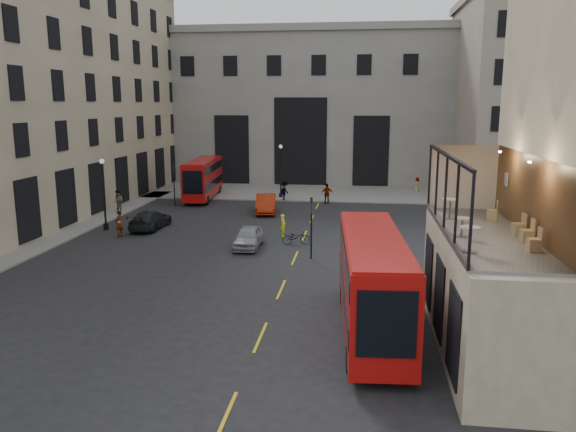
# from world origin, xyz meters

# --- Properties ---
(ground) EXTENTS (140.00, 140.00, 0.00)m
(ground) POSITION_xyz_m (0.00, 0.00, 0.00)
(ground) COLOR black
(ground) RESTS_ON ground
(host_frontage) EXTENTS (3.00, 11.00, 4.50)m
(host_frontage) POSITION_xyz_m (6.50, 0.00, 2.25)
(host_frontage) COLOR #C5B594
(host_frontage) RESTS_ON ground
(cafe_floor) EXTENTS (3.00, 10.00, 0.10)m
(cafe_floor) POSITION_xyz_m (6.50, 0.00, 4.55)
(cafe_floor) COLOR slate
(cafe_floor) RESTS_ON host_frontage
(gateway) EXTENTS (35.00, 10.60, 18.00)m
(gateway) POSITION_xyz_m (-5.00, 47.99, 9.39)
(gateway) COLOR gray
(gateway) RESTS_ON ground
(building_right) EXTENTS (16.60, 18.60, 20.00)m
(building_right) POSITION_xyz_m (20.00, 39.97, 10.39)
(building_right) COLOR #9F9280
(building_right) RESTS_ON ground
(pavement_far) EXTENTS (40.00, 12.00, 0.12)m
(pavement_far) POSITION_xyz_m (-6.00, 38.00, 0.06)
(pavement_far) COLOR slate
(pavement_far) RESTS_ON ground
(traffic_light_near) EXTENTS (0.16, 0.20, 3.80)m
(traffic_light_near) POSITION_xyz_m (-1.00, 12.00, 2.42)
(traffic_light_near) COLOR black
(traffic_light_near) RESTS_ON ground
(traffic_light_far) EXTENTS (0.16, 0.20, 3.80)m
(traffic_light_far) POSITION_xyz_m (-15.00, 28.00, 2.42)
(traffic_light_far) COLOR black
(traffic_light_far) RESTS_ON ground
(street_lamp_a) EXTENTS (0.36, 0.36, 5.33)m
(street_lamp_a) POSITION_xyz_m (-17.00, 18.00, 2.39)
(street_lamp_a) COLOR black
(street_lamp_a) RESTS_ON ground
(street_lamp_b) EXTENTS (0.36, 0.36, 5.33)m
(street_lamp_b) POSITION_xyz_m (-6.00, 34.00, 2.39)
(street_lamp_b) COLOR black
(street_lamp_b) RESTS_ON ground
(bus_near) EXTENTS (3.03, 10.43, 4.11)m
(bus_near) POSITION_xyz_m (2.46, 1.13, 2.31)
(bus_near) COLOR #A90E0B
(bus_near) RESTS_ON ground
(bus_far) EXTENTS (2.99, 9.89, 3.89)m
(bus_far) POSITION_xyz_m (-13.60, 32.72, 2.18)
(bus_far) COLOR #A60C0B
(bus_far) RESTS_ON ground
(car_a) EXTENTS (1.76, 4.12, 1.39)m
(car_a) POSITION_xyz_m (-5.34, 14.20, 0.69)
(car_a) COLOR gray
(car_a) RESTS_ON ground
(car_b) EXTENTS (2.31, 4.96, 1.57)m
(car_b) POSITION_xyz_m (-6.20, 26.20, 0.79)
(car_b) COLOR #972209
(car_b) RESTS_ON ground
(car_c) EXTENTS (2.09, 4.86, 1.40)m
(car_c) POSITION_xyz_m (-13.81, 18.77, 0.70)
(car_c) COLOR black
(car_c) RESTS_ON ground
(bicycle) EXTENTS (1.91, 1.00, 0.96)m
(bicycle) POSITION_xyz_m (-2.32, 15.47, 0.48)
(bicycle) COLOR gray
(bicycle) RESTS_ON ground
(cyclist) EXTENTS (0.46, 0.63, 1.61)m
(cyclist) POSITION_xyz_m (-3.49, 17.60, 0.80)
(cyclist) COLOR #F4FC1A
(cyclist) RESTS_ON ground
(pedestrian_a) EXTENTS (1.14, 1.02, 1.92)m
(pedestrian_a) POSITION_xyz_m (-19.00, 24.79, 0.96)
(pedestrian_a) COLOR gray
(pedestrian_a) RESTS_ON ground
(pedestrian_b) EXTENTS (1.10, 1.39, 1.89)m
(pedestrian_b) POSITION_xyz_m (-5.37, 32.24, 0.94)
(pedestrian_b) COLOR gray
(pedestrian_b) RESTS_ON ground
(pedestrian_c) EXTENTS (1.20, 0.74, 1.91)m
(pedestrian_c) POSITION_xyz_m (-1.21, 31.43, 0.95)
(pedestrian_c) COLOR gray
(pedestrian_c) RESTS_ON ground
(pedestrian_d) EXTENTS (0.62, 0.85, 1.61)m
(pedestrian_d) POSITION_xyz_m (7.92, 39.52, 0.81)
(pedestrian_d) COLOR gray
(pedestrian_d) RESTS_ON ground
(pedestrian_e) EXTENTS (0.58, 0.77, 1.90)m
(pedestrian_e) POSITION_xyz_m (-15.00, 15.89, 0.95)
(pedestrian_e) COLOR gray
(pedestrian_e) RESTS_ON ground
(cafe_table_near) EXTENTS (0.67, 0.67, 0.84)m
(cafe_table_near) POSITION_xyz_m (5.40, -2.90, 5.15)
(cafe_table_near) COLOR beige
(cafe_table_near) RESTS_ON cafe_floor
(cafe_table_mid) EXTENTS (0.56, 0.56, 0.70)m
(cafe_table_mid) POSITION_xyz_m (5.54, -0.70, 5.06)
(cafe_table_mid) COLOR beige
(cafe_table_mid) RESTS_ON cafe_floor
(cafe_table_far) EXTENTS (0.67, 0.67, 0.84)m
(cafe_table_far) POSITION_xyz_m (5.60, 2.58, 5.15)
(cafe_table_far) COLOR beige
(cafe_table_far) RESTS_ON cafe_floor
(cafe_chair_a) EXTENTS (0.42, 0.42, 0.79)m
(cafe_chair_a) POSITION_xyz_m (7.51, -2.52, 4.84)
(cafe_chair_a) COLOR tan
(cafe_chair_a) RESTS_ON cafe_floor
(cafe_chair_b) EXTENTS (0.43, 0.43, 0.82)m
(cafe_chair_b) POSITION_xyz_m (7.64, -1.27, 4.85)
(cafe_chair_b) COLOR tan
(cafe_chair_b) RESTS_ON cafe_floor
(cafe_chair_c) EXTENTS (0.45, 0.45, 0.80)m
(cafe_chair_c) POSITION_xyz_m (7.66, -0.13, 4.84)
(cafe_chair_c) COLOR tan
(cafe_chair_c) RESTS_ON cafe_floor
(cafe_chair_d) EXTENTS (0.48, 0.48, 0.82)m
(cafe_chair_d) POSITION_xyz_m (7.28, 2.45, 4.85)
(cafe_chair_d) COLOR tan
(cafe_chair_d) RESTS_ON cafe_floor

